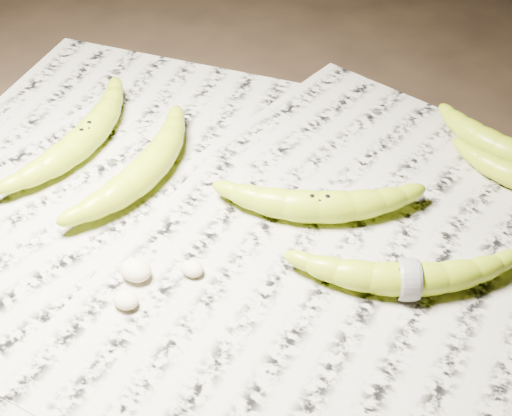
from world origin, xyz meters
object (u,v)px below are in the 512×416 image
at_px(banana_taped, 408,277).
at_px(banana_upper_b, 499,145).
at_px(banana_left_a, 86,135).
at_px(banana_center, 319,204).
at_px(banana_left_b, 148,167).

relative_size(banana_taped, banana_upper_b, 1.25).
bearing_deg(banana_left_a, banana_center, -90.30).
bearing_deg(banana_left_a, banana_upper_b, -67.89).
xyz_separation_m(banana_left_b, banana_upper_b, (0.37, 0.24, -0.00)).
relative_size(banana_left_a, banana_center, 1.07).
bearing_deg(banana_upper_b, banana_left_b, -131.07).
xyz_separation_m(banana_center, banana_taped, (0.13, -0.06, -0.00)).
bearing_deg(banana_left_b, banana_upper_b, -56.58).
distance_m(banana_left_a, banana_left_b, 0.11).
distance_m(banana_left_b, banana_upper_b, 0.45).
bearing_deg(banana_upper_b, banana_left_a, -139.14).
xyz_separation_m(banana_left_a, banana_taped, (0.45, -0.05, -0.00)).
bearing_deg(banana_left_b, banana_center, -80.78).
xyz_separation_m(banana_left_b, banana_center, (0.21, 0.03, -0.00)).
relative_size(banana_left_b, banana_upper_b, 1.22).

